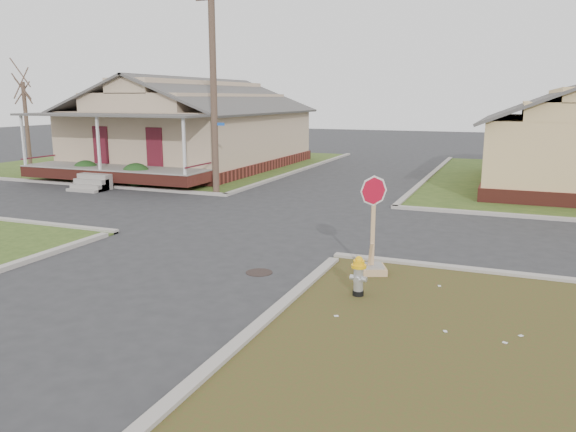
% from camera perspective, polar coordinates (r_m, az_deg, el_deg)
% --- Properties ---
extents(ground, '(120.00, 120.00, 0.00)m').
position_cam_1_polar(ground, '(14.89, -9.85, -4.19)').
color(ground, '#2A2A2D').
rests_on(ground, ground).
extents(verge_far_left, '(19.00, 19.00, 0.05)m').
position_cam_1_polar(verge_far_left, '(36.73, -12.39, 5.30)').
color(verge_far_left, '#314819').
rests_on(verge_far_left, ground).
extents(curbs, '(80.00, 40.00, 0.12)m').
position_cam_1_polar(curbs, '(19.18, -2.00, -0.38)').
color(curbs, '#9E978F').
rests_on(curbs, ground).
extents(manhole, '(0.64, 0.64, 0.01)m').
position_cam_1_polar(manhole, '(13.46, -2.95, -5.75)').
color(manhole, black).
rests_on(manhole, ground).
extents(corner_house, '(10.10, 15.50, 5.30)m').
position_cam_1_polar(corner_house, '(33.82, -9.58, 8.70)').
color(corner_house, maroon).
rests_on(corner_house, ground).
extents(side_house_yellow, '(7.60, 11.60, 4.70)m').
position_cam_1_polar(side_house_yellow, '(28.77, 26.87, 6.87)').
color(side_house_yellow, maroon).
rests_on(side_house_yellow, ground).
extents(utility_pole, '(1.80, 0.28, 9.00)m').
position_cam_1_polar(utility_pole, '(24.12, -7.59, 13.19)').
color(utility_pole, '#463528').
rests_on(utility_pole, ground).
extents(tree_far_left, '(0.22, 0.22, 4.90)m').
position_cam_1_polar(tree_far_left, '(35.23, -25.00, 8.25)').
color(tree_far_left, '#463528').
rests_on(tree_far_left, verge_far_left).
extents(fire_hydrant, '(0.32, 0.32, 0.85)m').
position_cam_1_polar(fire_hydrant, '(11.76, 7.18, -5.86)').
color(fire_hydrant, black).
rests_on(fire_hydrant, ground).
extents(stop_sign, '(0.66, 0.64, 2.31)m').
position_cam_1_polar(stop_sign, '(13.27, 8.54, -3.68)').
color(stop_sign, tan).
rests_on(stop_sign, ground).
extents(hedge_left, '(1.40, 1.15, 1.07)m').
position_cam_1_polar(hedge_left, '(29.18, -19.83, 4.33)').
color(hedge_left, '#1A3D16').
rests_on(hedge_left, verge_far_left).
extents(hedge_right, '(1.43, 1.17, 1.09)m').
position_cam_1_polar(hedge_right, '(26.92, -15.17, 4.06)').
color(hedge_right, '#1A3D16').
rests_on(hedge_right, verge_far_left).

